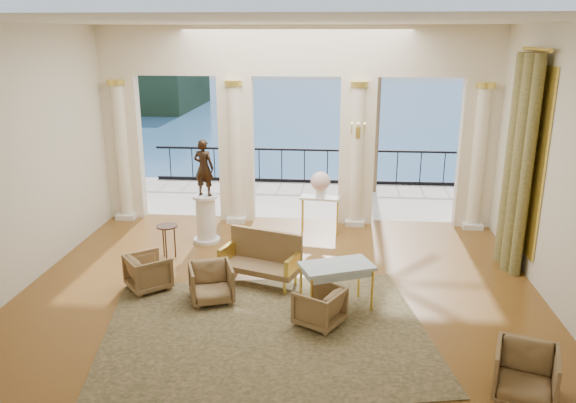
# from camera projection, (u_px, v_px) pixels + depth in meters

# --- Properties ---
(floor) EXTENTS (9.00, 9.00, 0.00)m
(floor) POSITION_uv_depth(u_px,v_px,m) (280.00, 290.00, 9.84)
(floor) COLOR #4D270D
(floor) RESTS_ON ground
(room_walls) EXTENTS (9.00, 9.00, 9.00)m
(room_walls) POSITION_uv_depth(u_px,v_px,m) (271.00, 140.00, 7.94)
(room_walls) COLOR beige
(room_walls) RESTS_ON ground
(arcade) EXTENTS (9.00, 0.56, 4.50)m
(arcade) POSITION_uv_depth(u_px,v_px,m) (296.00, 113.00, 12.74)
(arcade) COLOR #F9ECC6
(arcade) RESTS_ON ground
(terrace) EXTENTS (10.00, 3.60, 0.10)m
(terrace) POSITION_uv_depth(u_px,v_px,m) (301.00, 199.00, 15.39)
(terrace) COLOR beige
(terrace) RESTS_ON ground
(balustrade) EXTENTS (9.00, 0.06, 1.03)m
(balustrade) POSITION_uv_depth(u_px,v_px,m) (304.00, 169.00, 16.78)
(balustrade) COLOR black
(balustrade) RESTS_ON terrace
(palm_tree) EXTENTS (2.00, 2.00, 4.50)m
(palm_tree) POSITION_uv_depth(u_px,v_px,m) (380.00, 42.00, 14.79)
(palm_tree) COLOR #4C3823
(palm_tree) RESTS_ON terrace
(headland) EXTENTS (22.00, 18.00, 6.00)m
(headland) POSITION_uv_depth(u_px,v_px,m) (120.00, 86.00, 79.94)
(headland) COLOR black
(headland) RESTS_ON sea
(sea) EXTENTS (160.00, 160.00, 0.00)m
(sea) POSITION_uv_depth(u_px,v_px,m) (329.00, 120.00, 68.80)
(sea) COLOR #26559D
(sea) RESTS_ON ground
(curtain) EXTENTS (0.33, 1.40, 4.09)m
(curtain) POSITION_uv_depth(u_px,v_px,m) (518.00, 163.00, 10.33)
(curtain) COLOR brown
(curtain) RESTS_ON ground
(window_frame) EXTENTS (0.04, 1.60, 3.40)m
(window_frame) POSITION_uv_depth(u_px,v_px,m) (529.00, 159.00, 10.29)
(window_frame) COLOR #E1C04A
(window_frame) RESTS_ON room_walls
(wall_sconce) EXTENTS (0.30, 0.11, 0.33)m
(wall_sconce) POSITION_uv_depth(u_px,v_px,m) (358.00, 132.00, 12.43)
(wall_sconce) COLOR #E1C04A
(wall_sconce) RESTS_ON arcade
(rug) EXTENTS (5.41, 4.55, 0.02)m
(rug) POSITION_uv_depth(u_px,v_px,m) (266.00, 332.00, 8.44)
(rug) COLOR #282D19
(rug) RESTS_ON ground
(armchair_a) EXTENTS (0.87, 0.84, 0.71)m
(armchair_a) POSITION_uv_depth(u_px,v_px,m) (211.00, 281.00, 9.35)
(armchair_a) COLOR #4B3D21
(armchair_a) RESTS_ON ground
(armchair_b) EXTENTS (0.90, 0.87, 0.74)m
(armchair_b) POSITION_uv_depth(u_px,v_px,m) (526.00, 371.00, 6.85)
(armchair_b) COLOR #4B3D21
(armchair_b) RESTS_ON ground
(armchair_c) EXTENTS (0.85, 0.86, 0.67)m
(armchair_c) POSITION_uv_depth(u_px,v_px,m) (319.00, 305.00, 8.60)
(armchair_c) COLOR #4B3D21
(armchair_c) RESTS_ON ground
(armchair_d) EXTENTS (0.92, 0.93, 0.70)m
(armchair_d) POSITION_uv_depth(u_px,v_px,m) (148.00, 270.00, 9.80)
(armchair_d) COLOR #4B3D21
(armchair_d) RESTS_ON ground
(settee) EXTENTS (1.53, 1.04, 0.93)m
(settee) POSITION_uv_depth(u_px,v_px,m) (262.00, 258.00, 10.05)
(settee) COLOR #4B3D21
(settee) RESTS_ON ground
(game_table) EXTENTS (1.29, 1.01, 0.78)m
(game_table) POSITION_uv_depth(u_px,v_px,m) (337.00, 269.00, 8.98)
(game_table) COLOR silver
(game_table) RESTS_ON ground
(pedestal) EXTENTS (0.57, 0.57, 1.04)m
(pedestal) POSITION_uv_depth(u_px,v_px,m) (206.00, 219.00, 11.99)
(pedestal) COLOR silver
(pedestal) RESTS_ON ground
(statue) EXTENTS (0.49, 0.38, 1.20)m
(statue) POSITION_uv_depth(u_px,v_px,m) (204.00, 168.00, 11.66)
(statue) COLOR black
(statue) RESTS_ON pedestal
(console_table) EXTENTS (0.91, 0.46, 0.83)m
(console_table) POSITION_uv_depth(u_px,v_px,m) (320.00, 203.00, 12.50)
(console_table) COLOR silver
(console_table) RESTS_ON ground
(urn) EXTENTS (0.43, 0.43, 0.57)m
(urn) POSITION_uv_depth(u_px,v_px,m) (320.00, 183.00, 12.36)
(urn) COLOR white
(urn) RESTS_ON console_table
(side_table) EXTENTS (0.42, 0.42, 0.69)m
(side_table) POSITION_uv_depth(u_px,v_px,m) (167.00, 230.00, 11.08)
(side_table) COLOR black
(side_table) RESTS_ON ground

